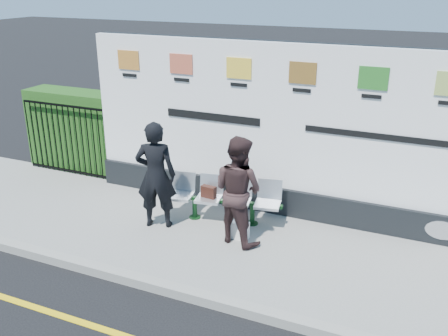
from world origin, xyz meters
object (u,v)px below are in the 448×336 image
(billboard, at_px, (300,146))
(woman_right, at_px, (238,190))
(woman_left, at_px, (156,175))
(bench, at_px, (223,210))

(billboard, xyz_separation_m, woman_right, (-0.61, -1.27, -0.42))
(billboard, bearing_deg, woman_left, -146.99)
(woman_left, bearing_deg, woman_right, 163.24)
(woman_left, bearing_deg, bench, -167.72)
(woman_left, relative_size, woman_right, 1.05)
(billboard, bearing_deg, bench, -145.85)
(woman_left, bearing_deg, billboard, -166.37)
(billboard, relative_size, woman_left, 4.36)
(billboard, height_order, woman_left, billboard)
(bench, height_order, woman_right, woman_right)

